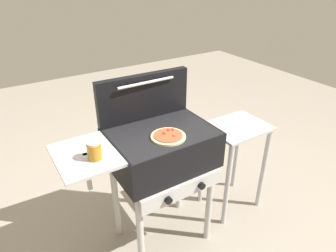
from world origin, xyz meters
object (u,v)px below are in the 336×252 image
at_px(grill, 160,152).
at_px(prep_table, 235,150).
at_px(sauce_jar, 94,151).
at_px(pizza_pepperoni, 168,136).

bearing_deg(grill, prep_table, 0.37).
xyz_separation_m(sauce_jar, prep_table, (1.11, 0.07, -0.42)).
xyz_separation_m(grill, prep_table, (0.67, 0.00, -0.22)).
height_order(grill, prep_table, grill).
distance_m(grill, prep_table, 0.71).
bearing_deg(grill, pizza_pepperoni, -83.70).
relative_size(pizza_pepperoni, sauce_jar, 2.05).
relative_size(pizza_pepperoni, prep_table, 0.28).
relative_size(grill, prep_table, 1.28).
bearing_deg(grill, sauce_jar, -171.26).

